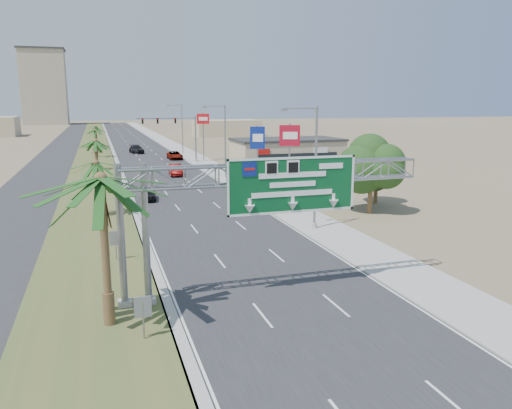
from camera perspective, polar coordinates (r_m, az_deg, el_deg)
The scene contains 30 objects.
ground at distance 20.26m, azimuth 13.10°, elevation -19.27°, with size 600.00×600.00×0.00m, color #8C7A59.
road at distance 125.57m, azimuth -13.39°, elevation 6.53°, with size 12.00×300.00×0.02m, color #28282B.
sidewalk_right at distance 126.48m, azimuth -9.53°, elevation 6.74°, with size 4.00×300.00×0.10m, color #9E9B93.
median_grass at distance 125.23m, azimuth -17.98°, elevation 6.29°, with size 7.00×300.00×0.12m, color #425B28.
opposing_road at distance 125.47m, azimuth -21.19°, elevation 6.07°, with size 8.00×300.00×0.02m, color #28282B.
sign_gantry at distance 26.39m, azimuth 0.70°, elevation 2.34°, with size 16.75×1.24×7.50m.
palm_near at distance 23.06m, azimuth -17.31°, elevation 2.67°, with size 5.70×5.70×8.35m.
palm_row_b at distance 47.12m, azimuth -17.84°, elevation 4.43°, with size 3.99×3.99×5.95m.
palm_row_c at distance 62.98m, azimuth -17.90°, elevation 6.78°, with size 3.99×3.99×6.75m.
palm_row_d at distance 81.02m, azimuth -17.85°, elevation 6.84°, with size 3.99×3.99×5.45m.
palm_row_e at distance 99.95m, azimuth -17.89°, elevation 8.01°, with size 3.99×3.99×6.15m.
palm_row_f at distance 124.94m, azimuth -17.89°, elevation 8.43°, with size 3.99×3.99×5.75m.
streetlight_near at distance 40.74m, azimuth 6.56°, elevation 3.59°, with size 3.27×0.44×10.00m.
streetlight_mid at distance 69.06m, azimuth -3.70°, elevation 6.87°, with size 3.27×0.44×10.00m.
streetlight_far at distance 104.28m, azimuth -8.53°, elevation 8.34°, with size 3.27×0.44×10.00m.
signal_mast at distance 88.14m, azimuth -8.22°, elevation 7.89°, with size 10.28×0.71×8.00m.
store_building at distance 87.04m, azimuth 3.55°, elevation 6.05°, with size 18.00×10.00×4.00m, color tan.
oak_near at distance 47.82m, azimuth 13.06°, elevation 4.33°, with size 4.50×4.50×6.80m.
oak_far at distance 52.84m, azimuth 13.64°, elevation 4.19°, with size 3.50×3.50×5.60m.
median_signback_a at distance 22.65m, azimuth -12.80°, elevation -11.69°, with size 0.75×0.08×2.08m.
median_signback_b at distance 33.99m, azimuth -15.76°, elevation -3.96°, with size 0.75×0.08×2.08m.
tower_distant at distance 265.89m, azimuth -23.04°, elevation 12.19°, with size 20.00×16.00×35.00m, color tan.
building_distant_right at distance 159.90m, azimuth -3.40°, elevation 8.72°, with size 20.00×12.00×5.00m, color tan.
car_left_lane at distance 54.80m, azimuth -12.24°, elevation 1.20°, with size 1.64×4.07×1.39m, color black.
car_mid_lane at distance 72.84m, azimuth -9.20°, elevation 3.92°, with size 1.73×4.96×1.64m, color #660A09.
car_right_lane at distance 94.07m, azimuth -9.26°, elevation 5.56°, with size 2.45×5.32×1.48m, color gray.
car_far at distance 107.07m, azimuth -13.51°, elevation 6.15°, with size 2.29×5.62×1.63m, color black.
pole_sign_red_near at distance 58.46m, azimuth 3.87°, elevation 7.49°, with size 2.35×1.14×7.97m.
pole_sign_blue at distance 67.89m, azimuth 0.17°, elevation 7.41°, with size 2.00×0.89×7.36m.
pole_sign_red_far at distance 90.82m, azimuth -6.07°, elevation 9.27°, with size 2.20×0.88×8.59m.
Camera 1 is at (-9.24, -14.81, 10.27)m, focal length 35.00 mm.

